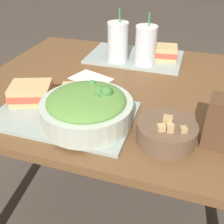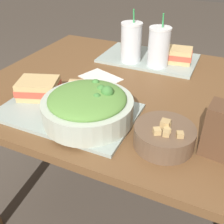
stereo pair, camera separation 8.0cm
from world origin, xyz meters
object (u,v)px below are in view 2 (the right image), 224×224
salad_bowl (88,106)px  sandwich_far (175,55)px  drink_cup_red (159,48)px  soup_bowl (164,136)px  sandwich_near (39,88)px  baguette_near (86,89)px  napkin_folded (101,78)px  drink_cup_dark (131,44)px

salad_bowl → sandwich_far: 0.61m
sandwich_far → drink_cup_red: size_ratio=0.71×
salad_bowl → soup_bowl: salad_bowl is taller
salad_bowl → drink_cup_red: (0.08, 0.51, 0.03)m
salad_bowl → drink_cup_red: 0.51m
salad_bowl → soup_bowl: bearing=-2.5°
sandwich_far → sandwich_near: bearing=-131.9°
salad_bowl → drink_cup_red: size_ratio=1.24×
salad_bowl → baguette_near: salad_bowl is taller
sandwich_near → napkin_folded: size_ratio=0.90×
soup_bowl → napkin_folded: bearing=138.7°
sandwich_near → soup_bowl: bearing=-27.6°
soup_bowl → sandwich_far: (-0.11, 0.60, 0.01)m
soup_bowl → drink_cup_dark: drink_cup_dark is taller
drink_cup_red → napkin_folded: (-0.19, -0.20, -0.09)m
sandwich_far → drink_cup_dark: drink_cup_dark is taller
drink_cup_dark → drink_cup_red: bearing=0.0°
baguette_near → sandwich_near: bearing=96.0°
baguette_near → sandwich_far: 0.51m
soup_bowl → drink_cup_dark: bearing=120.1°
soup_bowl → sandwich_far: soup_bowl is taller
sandwich_far → baguette_near: bearing=-121.7°
baguette_near → sandwich_far: (0.22, 0.46, -0.00)m
salad_bowl → baguette_near: size_ratio=2.19×
soup_bowl → napkin_folded: size_ratio=0.89×
baguette_near → soup_bowl: bearing=-130.0°
soup_bowl → napkin_folded: soup_bowl is taller
soup_bowl → napkin_folded: 0.48m
baguette_near → napkin_folded: size_ratio=0.68×
salad_bowl → sandwich_near: (-0.23, 0.06, -0.02)m
baguette_near → salad_bowl: bearing=-165.9°
sandwich_far → napkin_folded: sandwich_far is taller
drink_cup_red → napkin_folded: size_ratio=1.20×
sandwich_near → salad_bowl: bearing=-33.1°
salad_bowl → sandwich_near: salad_bowl is taller
napkin_folded → drink_cup_red: bearing=47.6°
sandwich_far → napkin_folded: 0.38m
baguette_near → drink_cup_dark: bearing=-21.1°
sandwich_near → baguette_near: 0.17m
salad_bowl → sandwich_far: salad_bowl is taller
sandwich_far → salad_bowl: bearing=-110.2°
sandwich_near → drink_cup_dark: drink_cup_dark is taller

